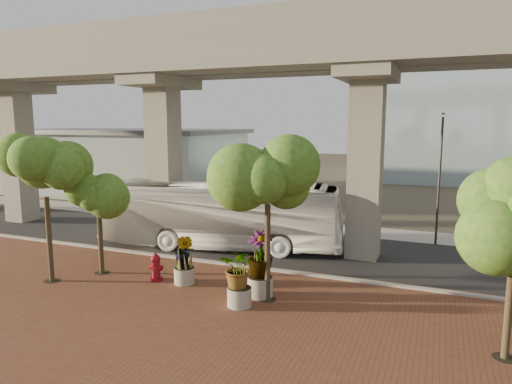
% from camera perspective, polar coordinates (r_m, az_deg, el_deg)
% --- Properties ---
extents(ground, '(160.00, 160.00, 0.00)m').
position_cam_1_polar(ground, '(24.43, -1.80, -7.88)').
color(ground, '#39352A').
rests_on(ground, ground).
extents(brick_plaza, '(70.00, 13.00, 0.06)m').
position_cam_1_polar(brick_plaza, '(17.82, -12.57, -14.42)').
color(brick_plaza, brown).
rests_on(brick_plaza, ground).
extents(asphalt_road, '(90.00, 8.00, 0.04)m').
position_cam_1_polar(asphalt_road, '(26.19, -0.02, -6.68)').
color(asphalt_road, black).
rests_on(asphalt_road, ground).
extents(curb_strip, '(70.00, 0.25, 0.16)m').
position_cam_1_polar(curb_strip, '(22.67, -3.86, -9.00)').
color(curb_strip, '#A19D96').
rests_on(curb_strip, ground).
extents(far_sidewalk, '(90.00, 3.00, 0.06)m').
position_cam_1_polar(far_sidewalk, '(31.20, 3.78, -4.17)').
color(far_sidewalk, '#A19D96').
rests_on(far_sidewalk, ground).
extents(transit_viaduct, '(72.00, 5.60, 12.40)m').
position_cam_1_polar(transit_viaduct, '(25.26, -0.02, 9.43)').
color(transit_viaduct, gray).
rests_on(transit_viaduct, ground).
extents(station_pavilion, '(23.00, 13.00, 6.30)m').
position_cam_1_polar(station_pavilion, '(47.77, -16.21, 3.85)').
color(station_pavilion, '#A1B4B8').
rests_on(station_pavilion, ground).
extents(transit_bus, '(13.77, 5.46, 3.74)m').
position_cam_1_polar(transit_bus, '(25.45, -4.39, -2.88)').
color(transit_bus, white).
rests_on(transit_bus, ground).
extents(fire_hydrant, '(0.62, 0.55, 1.23)m').
position_cam_1_polar(fire_hydrant, '(20.82, -12.40, -9.17)').
color(fire_hydrant, maroon).
rests_on(fire_hydrant, ground).
extents(planter_front, '(2.06, 2.06, 2.27)m').
position_cam_1_polar(planter_front, '(17.39, -2.10, -9.84)').
color(planter_front, gray).
rests_on(planter_front, ground).
extents(planter_right, '(2.49, 2.49, 2.66)m').
position_cam_1_polar(planter_right, '(18.27, 0.53, -8.15)').
color(planter_right, gray).
rests_on(planter_right, ground).
extents(planter_left, '(1.98, 1.98, 2.17)m').
position_cam_1_polar(planter_left, '(19.99, -9.00, -7.63)').
color(planter_left, gray).
rests_on(planter_left, ground).
extents(street_tree_far_west, '(3.57, 3.57, 6.43)m').
position_cam_1_polar(street_tree_far_west, '(21.34, -24.91, 2.17)').
color(street_tree_far_west, '#433726').
rests_on(street_tree_far_west, ground).
extents(street_tree_near_west, '(3.12, 3.12, 5.36)m').
position_cam_1_polar(street_tree_near_west, '(21.74, -19.17, 0.32)').
color(street_tree_near_west, '#433726').
rests_on(street_tree_near_west, ground).
extents(street_tree_near_east, '(4.02, 4.02, 6.81)m').
position_cam_1_polar(street_tree_near_east, '(17.25, 1.49, 2.21)').
color(street_tree_near_east, '#433726').
rests_on(street_tree_near_east, ground).
extents(streetlamp_west, '(0.41, 1.21, 8.34)m').
position_cam_1_polar(streetlamp_west, '(33.08, -12.14, 4.87)').
color(streetlamp_west, '#2A292E').
rests_on(streetlamp_west, ground).
extents(streetlamp_east, '(0.37, 1.08, 7.44)m').
position_cam_1_polar(streetlamp_east, '(27.47, 22.00, 2.59)').
color(streetlamp_east, '#2C2C31').
rests_on(streetlamp_east, ground).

